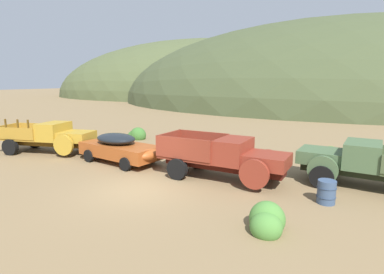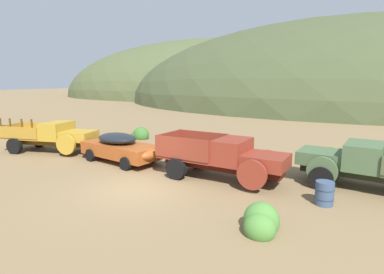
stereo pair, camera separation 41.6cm
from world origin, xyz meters
name	(u,v)px [view 2 (the right image)]	position (x,y,z in m)	size (l,w,h in m)	color
ground_plane	(137,189)	(0.00, 0.00, 0.00)	(300.00, 300.00, 0.00)	olive
hill_far_left	(205,96)	(-25.49, 75.33, 0.00)	(89.44, 59.28, 32.33)	#4C5633
hill_far_right	(342,101)	(10.84, 67.03, 0.00)	(96.24, 84.40, 34.15)	#424C2D
truck_mustard	(56,136)	(-8.29, 3.72, 1.01)	(6.10, 3.01, 2.16)	#593D12
car_oxide_orange	(123,148)	(-3.03, 3.31, 0.82)	(5.24, 2.98, 1.57)	#A34C1E
truck_rust_red	(228,158)	(3.11, 2.57, 1.03)	(5.97, 2.86, 1.91)	#42140D
truck_weathered_green	(365,165)	(8.53, 3.74, 1.00)	(6.31, 3.29, 2.16)	#232B1B
oil_drum_spare	(324,193)	(7.05, 1.27, 0.43)	(0.68, 0.68, 0.86)	#384C6B
bush_lone_scrub	(140,135)	(-5.95, 9.57, 0.28)	(1.45, 1.13, 1.17)	#3D702D
bush_back_edge	(261,222)	(5.35, -1.57, 0.28)	(1.06, 1.32, 1.10)	#4C8438
bush_front_right	(334,155)	(7.57, 8.76, 0.21)	(0.91, 0.75, 0.87)	olive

